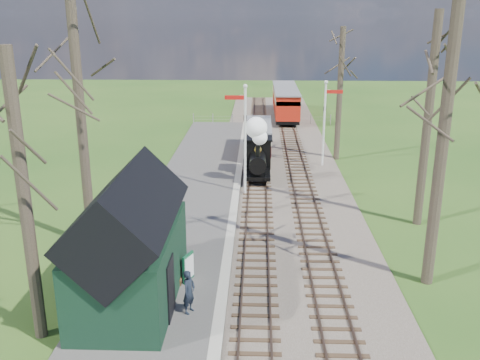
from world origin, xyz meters
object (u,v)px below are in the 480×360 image
object	(u,v)px
person	(189,292)
red_carriage_b	(284,97)
semaphore_far	(326,117)
sign_board	(188,267)
semaphore_near	(244,132)
locomotive	(258,151)
station_shed	(130,245)
red_carriage_a	(287,106)
bench	(173,270)
coach	(258,137)

from	to	relation	value
person	red_carriage_b	bearing A→B (deg)	17.65
semaphore_far	sign_board	size ratio (longest dim) A/B	5.31
semaphore_near	sign_board	distance (m)	11.08
locomotive	person	distance (m)	15.67
station_shed	semaphore_far	world-z (taller)	semaphore_far
semaphore_near	red_carriage_a	world-z (taller)	semaphore_near
semaphore_far	bench	distance (m)	18.29
locomotive	sign_board	bearing A→B (deg)	-100.74
red_carriage_a	sign_board	size ratio (longest dim) A/B	5.23
locomotive	sign_board	xyz separation A→B (m)	(-2.52, -13.27, -1.12)
station_shed	bench	bearing A→B (deg)	52.91
coach	red_carriage_a	distance (m)	12.17
coach	station_shed	bearing A→B (deg)	-101.69
sign_board	person	bearing A→B (deg)	-82.08
red_carriage_b	person	bearing A→B (deg)	-97.06
semaphore_near	bench	size ratio (longest dim) A/B	4.35
station_shed	red_carriage_a	bearing A→B (deg)	78.08
semaphore_far	sign_board	distance (m)	18.12
red_carriage_b	bench	world-z (taller)	red_carriage_b
station_shed	semaphore_far	xyz separation A→B (m)	(8.67, 18.00, 1.08)
person	sign_board	bearing A→B (deg)	32.63
station_shed	red_carriage_b	world-z (taller)	station_shed
red_carriage_b	bench	bearing A→B (deg)	-98.89
red_carriage_b	sign_board	distance (m)	37.08
red_carriage_a	red_carriage_b	distance (m)	5.50
semaphore_near	semaphore_far	distance (m)	7.91
station_shed	bench	world-z (taller)	station_shed
semaphore_far	red_carriage_a	xyz separation A→B (m)	(-1.77, 14.66, -1.72)
bench	locomotive	bearing A→B (deg)	76.70
locomotive	person	xyz separation A→B (m)	(-2.21, -15.49, -0.90)
locomotive	red_carriage_b	bearing A→B (deg)	83.64
semaphore_far	person	distance (m)	20.04
red_carriage_a	person	xyz separation A→B (m)	(-4.82, -33.43, -0.67)
semaphore_near	red_carriage_b	xyz separation A→B (m)	(3.37, 26.16, -1.99)
coach	semaphore_near	bearing A→B (deg)	-95.01
red_carriage_b	sign_board	world-z (taller)	red_carriage_b
person	semaphore_near	bearing A→B (deg)	18.22
person	station_shed	bearing A→B (deg)	94.33
semaphore_far	red_carriage_b	world-z (taller)	semaphore_far
coach	red_carriage_a	size ratio (longest dim) A/B	1.13
red_carriage_a	person	distance (m)	33.79
station_shed	semaphore_near	size ratio (longest dim) A/B	1.01
semaphore_far	coach	xyz separation A→B (m)	(-4.37, 2.77, -1.98)
coach	person	bearing A→B (deg)	-95.88
semaphore_near	red_carriage_a	distance (m)	21.03
coach	person	size ratio (longest dim) A/B	4.19
station_shed	red_carriage_b	size ratio (longest dim) A/B	1.12
red_carriage_b	semaphore_far	bearing A→B (deg)	-84.97
sign_board	bench	size ratio (longest dim) A/B	0.75
semaphore_near	locomotive	xyz separation A→B (m)	(0.76, 2.72, -1.76)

